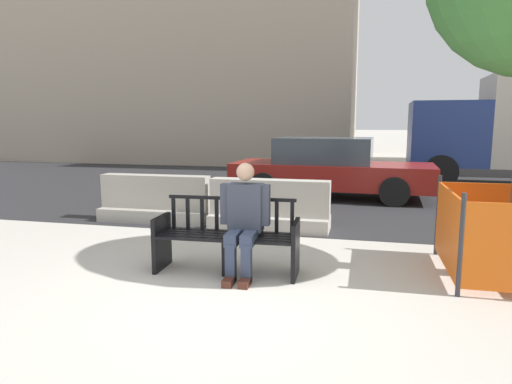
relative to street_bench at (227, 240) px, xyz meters
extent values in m
plane|color=#B7B2A8|center=(0.26, -0.84, -0.40)|extent=(200.00, 200.00, 0.00)
cube|color=#28282B|center=(0.26, 7.86, -0.39)|extent=(120.00, 12.00, 0.01)
cube|color=black|center=(-0.82, -0.06, -0.07)|extent=(0.07, 0.51, 0.66)
cube|color=black|center=(0.82, 0.01, -0.07)|extent=(0.07, 0.51, 0.66)
cube|color=black|center=(0.00, -0.03, -0.17)|extent=(0.05, 0.33, 0.45)
cube|color=black|center=(0.01, -0.26, 0.05)|extent=(1.60, 0.14, 0.02)
cube|color=black|center=(0.01, -0.14, 0.05)|extent=(1.60, 0.14, 0.02)
cube|color=black|center=(0.00, -0.03, 0.05)|extent=(1.60, 0.14, 0.02)
cube|color=black|center=(0.00, 0.09, 0.05)|extent=(1.60, 0.14, 0.02)
cube|color=black|center=(-0.01, 0.20, 0.05)|extent=(1.60, 0.14, 0.02)
cube|color=black|center=(-0.01, 0.21, 0.46)|extent=(1.60, 0.10, 0.04)
cube|color=black|center=(-0.76, 0.18, 0.25)|extent=(0.05, 0.03, 0.38)
cube|color=black|center=(-0.57, 0.19, 0.25)|extent=(0.05, 0.03, 0.38)
cube|color=black|center=(-0.38, 0.20, 0.25)|extent=(0.05, 0.03, 0.38)
cube|color=black|center=(-0.20, 0.21, 0.25)|extent=(0.05, 0.03, 0.38)
cube|color=black|center=(-0.01, 0.21, 0.25)|extent=(0.05, 0.03, 0.38)
cube|color=black|center=(0.18, 0.22, 0.25)|extent=(0.05, 0.03, 0.38)
cube|color=black|center=(0.37, 0.23, 0.25)|extent=(0.05, 0.03, 0.38)
cube|color=black|center=(0.55, 0.24, 0.25)|extent=(0.05, 0.03, 0.38)
cube|color=black|center=(0.74, 0.24, 0.25)|extent=(0.05, 0.03, 0.38)
cube|color=black|center=(-0.82, -0.08, 0.25)|extent=(0.07, 0.46, 0.03)
cube|color=black|center=(0.82, -0.01, 0.25)|extent=(0.07, 0.46, 0.03)
cube|color=#383D4C|center=(0.22, 0.05, 0.39)|extent=(0.41, 0.26, 0.56)
sphere|color=tan|center=(0.22, 0.03, 0.81)|extent=(0.21, 0.21, 0.21)
cube|color=#333D56|center=(0.14, -0.17, 0.08)|extent=(0.16, 0.45, 0.14)
cube|color=#333D56|center=(0.32, -0.16, 0.08)|extent=(0.16, 0.45, 0.14)
cube|color=#333D56|center=(0.14, -0.34, -0.17)|extent=(0.11, 0.11, 0.45)
cube|color=#333D56|center=(0.32, -0.33, -0.17)|extent=(0.11, 0.11, 0.45)
cube|color=#4C2319|center=(0.15, -0.42, -0.36)|extent=(0.12, 0.26, 0.08)
cube|color=#4C2319|center=(0.33, -0.41, -0.36)|extent=(0.12, 0.26, 0.08)
cube|color=#383D4C|center=(-0.03, 0.01, 0.43)|extent=(0.09, 0.12, 0.48)
cube|color=#383D4C|center=(0.46, 0.03, 0.43)|extent=(0.09, 0.12, 0.48)
cube|color=#ADA89E|center=(0.04, 2.28, -0.28)|extent=(2.00, 0.68, 0.24)
cube|color=#ADA89E|center=(0.04, 2.28, 0.14)|extent=(2.00, 0.30, 0.60)
cube|color=#9E998E|center=(-2.09, 2.42, -0.28)|extent=(2.01, 0.70, 0.24)
cube|color=#9E998E|center=(-2.09, 2.42, 0.14)|extent=(2.00, 0.32, 0.60)
cylinder|color=#2D2D33|center=(2.54, -0.20, 0.14)|extent=(0.05, 0.05, 1.08)
cylinder|color=#2D2D33|center=(2.54, 1.36, 0.14)|extent=(0.05, 0.05, 1.08)
cube|color=#E05B14|center=(3.32, 1.36, 0.14)|extent=(1.56, 0.03, 0.91)
cube|color=#E05B14|center=(2.54, 0.58, 0.14)|extent=(0.03, 1.56, 0.91)
cube|color=maroon|center=(0.81, 5.80, 0.14)|extent=(4.71, 1.98, 0.56)
cube|color=#38424C|center=(0.62, 5.81, 0.72)|extent=(2.27, 1.64, 0.60)
cylinder|color=black|center=(2.28, 6.55, -0.08)|extent=(0.65, 0.25, 0.64)
cylinder|color=black|center=(2.20, 4.91, -0.08)|extent=(0.65, 0.25, 0.64)
cylinder|color=black|center=(-0.58, 6.70, -0.08)|extent=(0.65, 0.25, 0.64)
cylinder|color=black|center=(-0.67, 5.06, -0.08)|extent=(0.65, 0.25, 0.64)
cube|color=navy|center=(3.81, 9.09, 1.05)|extent=(2.07, 2.26, 1.80)
cylinder|color=black|center=(3.58, 8.07, 0.05)|extent=(0.91, 0.31, 0.90)
cylinder|color=black|center=(3.64, 10.11, 0.05)|extent=(0.91, 0.31, 0.90)
camera|label=1|loc=(1.56, -5.06, 1.39)|focal=32.00mm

